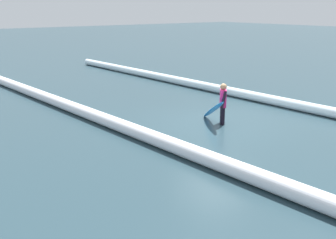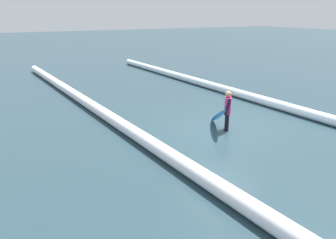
{
  "view_description": "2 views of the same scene",
  "coord_description": "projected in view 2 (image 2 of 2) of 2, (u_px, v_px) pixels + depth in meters",
  "views": [
    {
      "loc": [
        -9.3,
        9.17,
        3.79
      ],
      "look_at": [
        -0.52,
        2.48,
        0.68
      ],
      "focal_mm": 42.94,
      "sensor_mm": 36.0,
      "label": 1
    },
    {
      "loc": [
        -8.51,
        6.84,
        3.87
      ],
      "look_at": [
        0.41,
        1.91,
        0.54
      ],
      "focal_mm": 35.13,
      "sensor_mm": 36.0,
      "label": 2
    }
  ],
  "objects": [
    {
      "name": "ground_plane",
      "position": [
        222.0,
        129.0,
        11.43
      ],
      "size": [
        133.03,
        133.03,
        0.0
      ],
      "primitive_type": "plane",
      "color": "#243B44"
    },
    {
      "name": "wave_crest_foreground",
      "position": [
        244.0,
        95.0,
        15.36
      ],
      "size": [
        25.53,
        1.52,
        0.39
      ],
      "primitive_type": "cylinder",
      "rotation": [
        0.0,
        1.57,
        0.04
      ],
      "color": "white",
      "rests_on": "ground_plane"
    },
    {
      "name": "surfboard",
      "position": [
        218.0,
        116.0,
        11.3
      ],
      "size": [
        1.76,
        0.98,
        1.0
      ],
      "color": "#268CE5",
      "rests_on": "ground_plane"
    },
    {
      "name": "wave_crest_midground",
      "position": [
        109.0,
        116.0,
        12.13
      ],
      "size": [
        25.75,
        2.09,
        0.41
      ],
      "primitive_type": "cylinder",
      "rotation": [
        0.0,
        1.57,
        0.07
      ],
      "color": "white",
      "rests_on": "ground_plane"
    },
    {
      "name": "surfer",
      "position": [
        228.0,
        109.0,
        11.15
      ],
      "size": [
        0.42,
        0.45,
        1.37
      ],
      "rotation": [
        0.0,
        0.0,
        5.57
      ],
      "color": "black",
      "rests_on": "ground_plane"
    }
  ]
}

